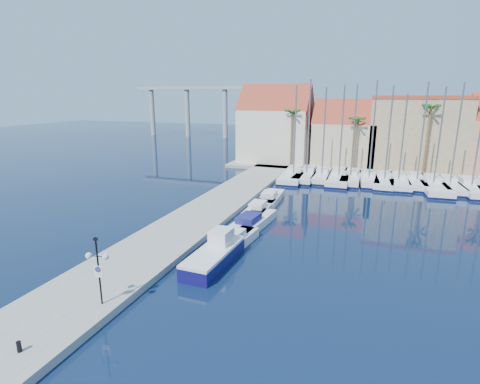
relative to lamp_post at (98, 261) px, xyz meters
The scene contains 29 objects.
ground 8.35m from the lamp_post, 25.14° to the left, with size 260.00×260.00×0.00m, color black.
quay_west 17.15m from the lamp_post, 96.80° to the left, with size 6.00×77.00×0.50m, color gray.
shore_north 54.11m from the lamp_post, 71.66° to the left, with size 54.00×16.00×0.50m, color gray.
lamp_post is the anchor object (origin of this frame).
bollard 5.33m from the lamp_post, 99.82° to the right, with size 0.21×0.21×0.54m, color black.
fishing_boat 9.04m from the lamp_post, 65.68° to the left, with size 2.46×6.69×2.31m.
motorboat_west_0 12.78m from the lamp_post, 71.72° to the left, with size 2.13×5.25×1.40m.
motorboat_west_1 16.98m from the lamp_post, 77.55° to the left, with size 2.98×7.55×1.40m.
motorboat_west_2 21.11m from the lamp_post, 81.55° to the left, with size 2.05×6.35×1.40m.
motorboat_west_3 25.56m from the lamp_post, 83.20° to the left, with size 2.40×6.65×1.40m.
sailboat_0 38.81m from the lamp_post, 85.54° to the left, with size 3.38×11.52×13.41m.
sailboat_1 39.86m from the lamp_post, 83.05° to the left, with size 2.98×10.72×14.22m.
sailboat_2 40.05m from the lamp_post, 79.92° to the left, with size 2.65×9.16×13.11m.
sailboat_3 40.46m from the lamp_post, 76.50° to the left, with size 3.15×11.16×13.41m.
sailboat_4 41.16m from the lamp_post, 74.40° to the left, with size 2.67×9.77×13.43m.
sailboat_5 41.78m from the lamp_post, 71.13° to the left, with size 3.09×9.12×13.98m.
sailboat_6 42.10m from the lamp_post, 68.22° to the left, with size 2.96×9.67×13.26m.
sailboat_7 43.11m from the lamp_post, 66.28° to the left, with size 3.22×10.09×12.25m.
sailboat_8 44.59m from the lamp_post, 63.73° to the left, with size 2.49×8.97×13.66m.
sailboat_9 44.26m from the lamp_post, 60.88° to the left, with size 3.90×11.87×13.10m.
sailboat_10 45.92m from the lamp_post, 59.09° to the left, with size 3.22×9.76×13.60m.
sailboat_11 46.75m from the lamp_post, 56.30° to the left, with size 3.67×10.89×12.13m.
building_0 50.49m from the lamp_post, 93.42° to the left, with size 12.30×9.00×13.50m.
building_1 51.13m from the lamp_post, 79.85° to the left, with size 10.30×8.00×11.00m.
building_2 55.13m from the lamp_post, 68.70° to the left, with size 14.20×10.20×11.50m.
palm_0 45.68m from the lamp_post, 88.74° to the left, with size 2.60×2.60×10.15m.
palm_1 46.86m from the lamp_post, 76.35° to the left, with size 2.60×2.60×9.15m.
palm_2 50.38m from the lamp_post, 65.12° to the left, with size 2.60×2.60×11.15m.
viaduct 91.39m from the lamp_post, 110.61° to the left, with size 48.00×2.20×14.45m.
Camera 1 is at (6.96, -18.57, 12.12)m, focal length 28.00 mm.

